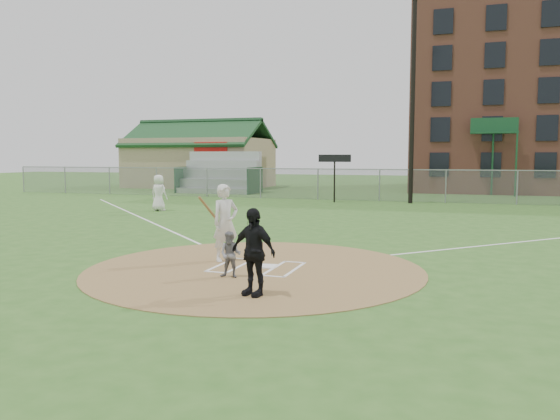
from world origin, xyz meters
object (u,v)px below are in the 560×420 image
(home_plate, at_px, (267,266))
(umpire, at_px, (253,252))
(catcher, at_px, (231,255))
(batter_at_plate, at_px, (225,223))
(ondeck_player, at_px, (159,193))

(home_plate, distance_m, umpire, 2.96)
(catcher, relative_size, batter_at_plate, 0.52)
(catcher, xyz_separation_m, umpire, (1.08, -1.35, 0.35))
(ondeck_player, relative_size, batter_at_plate, 0.91)
(ondeck_player, height_order, batter_at_plate, batter_at_plate)
(batter_at_plate, bearing_deg, umpire, -57.47)
(umpire, bearing_deg, batter_at_plate, 138.94)
(catcher, relative_size, umpire, 0.60)
(catcher, height_order, umpire, umpire)
(umpire, bearing_deg, ondeck_player, 143.01)
(home_plate, relative_size, catcher, 0.45)
(home_plate, bearing_deg, catcher, -105.44)
(home_plate, bearing_deg, batter_at_plate, 162.81)
(batter_at_plate, bearing_deg, ondeck_player, 127.63)
(home_plate, height_order, batter_at_plate, batter_at_plate)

